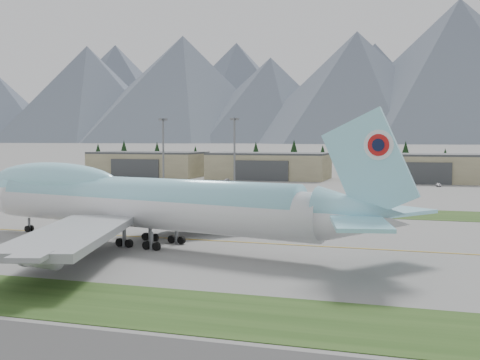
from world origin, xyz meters
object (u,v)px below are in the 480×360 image
(service_vehicle_c, at_px, (438,187))
(service_vehicle_b, at_px, (378,187))
(boeing_747_freighter, at_px, (141,201))
(hangar_left, at_px, (149,164))
(service_vehicle_a, at_px, (227,182))
(hangar_right, at_px, (420,168))
(hangar_center, at_px, (269,166))

(service_vehicle_c, bearing_deg, service_vehicle_b, -158.72)
(boeing_747_freighter, xyz_separation_m, hangar_left, (-74.60, 156.28, -1.38))
(service_vehicle_a, height_order, service_vehicle_c, service_vehicle_a)
(hangar_left, height_order, service_vehicle_b, hangar_left)
(boeing_747_freighter, relative_size, service_vehicle_b, 19.43)
(boeing_747_freighter, xyz_separation_m, hangar_right, (40.40, 156.28, -1.38))
(hangar_center, distance_m, hangar_right, 60.00)
(service_vehicle_a, relative_size, service_vehicle_b, 0.88)
(service_vehicle_a, height_order, service_vehicle_b, service_vehicle_b)
(service_vehicle_b, bearing_deg, hangar_left, 78.42)
(hangar_center, height_order, service_vehicle_b, hangar_center)
(hangar_right, bearing_deg, hangar_center, 180.00)
(hangar_right, distance_m, service_vehicle_b, 35.50)
(boeing_747_freighter, bearing_deg, service_vehicle_b, 90.51)
(hangar_right, height_order, service_vehicle_a, hangar_right)
(boeing_747_freighter, distance_m, hangar_center, 157.51)
(hangar_center, relative_size, service_vehicle_c, 11.73)
(service_vehicle_c, bearing_deg, hangar_center, 156.33)
(hangar_right, distance_m, service_vehicle_c, 24.12)
(service_vehicle_c, bearing_deg, boeing_747_freighter, -114.06)
(service_vehicle_c, bearing_deg, hangar_right, 100.70)
(hangar_center, height_order, service_vehicle_a, hangar_center)
(hangar_right, relative_size, service_vehicle_a, 13.52)
(boeing_747_freighter, height_order, hangar_center, boeing_747_freighter)
(hangar_center, bearing_deg, service_vehicle_a, -119.23)
(hangar_left, height_order, service_vehicle_c, hangar_left)
(service_vehicle_a, xyz_separation_m, service_vehicle_b, (58.10, -11.52, 0.00))
(hangar_right, xyz_separation_m, service_vehicle_b, (-13.56, -32.36, -5.39))
(hangar_left, bearing_deg, service_vehicle_a, -25.69)
(hangar_center, bearing_deg, boeing_747_freighter, -82.85)
(hangar_center, xyz_separation_m, hangar_right, (60.00, 0.00, 0.00))
(service_vehicle_b, bearing_deg, hangar_center, 61.24)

